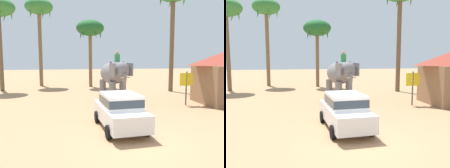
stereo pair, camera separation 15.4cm
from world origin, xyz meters
The scene contains 7 objects.
ground_plane centered at (0.00, 0.00, 0.00)m, with size 120.00×120.00×0.00m, color tan.
car_sedan_foreground centered at (-0.26, 1.38, 0.93)m, with size 2.06×4.19×1.70m.
elephant_with_mahout centered at (0.90, 8.56, 1.99)m, with size 2.37×4.02×3.88m.
palm_tree_behind_elephant centered at (-5.77, 19.63, 8.93)m, with size 3.20×3.20×10.24m.
palm_tree_near_hut centered at (0.00, 17.75, 6.58)m, with size 3.20×3.20×7.69m.
palm_tree_left_of_road centered at (-9.26, 16.03, 8.05)m, with size 3.20×3.20×9.27m.
signboard_yellow centered at (5.60, 5.83, 1.69)m, with size 1.00×0.10×2.40m.
Camera 2 is at (-2.48, -8.84, 3.33)m, focal length 36.41 mm.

